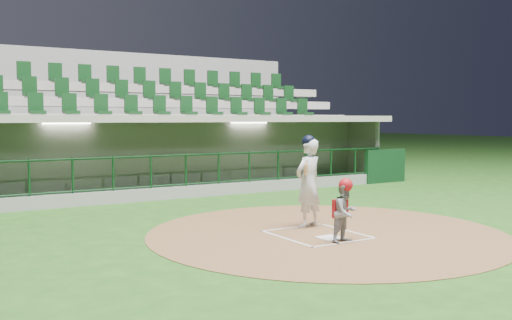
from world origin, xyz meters
The scene contains 8 objects.
ground centered at (0.00, 0.00, 0.00)m, with size 120.00×120.00×0.00m, color #1E4B15.
dirt_circle centered at (0.30, -0.20, 0.01)m, with size 7.20×7.20×0.01m, color brown.
home_plate centered at (0.00, -0.70, 0.02)m, with size 0.43×0.43×0.02m, color white.
batter_box_chalk centered at (0.00, -0.30, 0.02)m, with size 1.55×1.80×0.01m.
dugout_structure centered at (0.21, 7.81, 0.96)m, with size 16.40×3.70×3.00m.
seating_deck centered at (0.00, 10.91, 1.42)m, with size 17.00×6.72×5.15m.
batter centered at (0.33, 0.45, 0.98)m, with size 0.92×0.94×1.95m.
catcher centered at (0.03, -1.10, 0.60)m, with size 0.61×0.51×1.19m.
Camera 1 is at (-6.80, -9.16, 2.30)m, focal length 40.00 mm.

